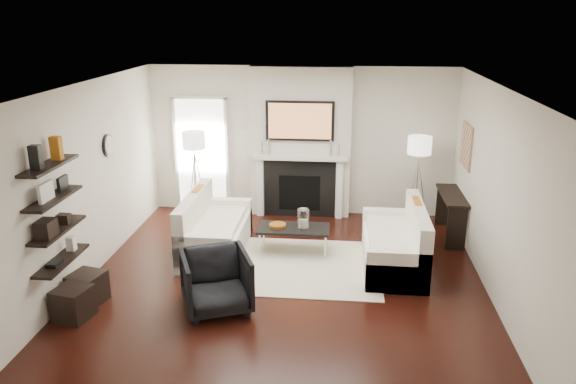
# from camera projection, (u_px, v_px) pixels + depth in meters

# --- Properties ---
(room_envelope) EXTENTS (6.00, 6.00, 6.00)m
(room_envelope) POSITION_uv_depth(u_px,v_px,m) (284.00, 191.00, 7.35)
(room_envelope) COLOR black
(room_envelope) RESTS_ON ground
(chimney_breast) EXTENTS (1.80, 0.25, 2.70)m
(chimney_breast) POSITION_uv_depth(u_px,v_px,m) (300.00, 143.00, 10.07)
(chimney_breast) COLOR silver
(chimney_breast) RESTS_ON floor
(fireplace_surround) EXTENTS (1.30, 0.02, 1.04)m
(fireplace_surround) POSITION_uv_depth(u_px,v_px,m) (300.00, 189.00, 10.20)
(fireplace_surround) COLOR black
(fireplace_surround) RESTS_ON floor
(firebox) EXTENTS (0.75, 0.02, 0.65)m
(firebox) POSITION_uv_depth(u_px,v_px,m) (300.00, 193.00, 10.22)
(firebox) COLOR black
(firebox) RESTS_ON floor
(mantel_pilaster_l) EXTENTS (0.12, 0.08, 1.10)m
(mantel_pilaster_l) POSITION_uv_depth(u_px,v_px,m) (260.00, 187.00, 10.23)
(mantel_pilaster_l) COLOR white
(mantel_pilaster_l) RESTS_ON floor
(mantel_pilaster_r) EXTENTS (0.12, 0.08, 1.10)m
(mantel_pilaster_r) POSITION_uv_depth(u_px,v_px,m) (339.00, 189.00, 10.09)
(mantel_pilaster_r) COLOR white
(mantel_pilaster_r) RESTS_ON floor
(mantel_shelf) EXTENTS (1.70, 0.18, 0.07)m
(mantel_shelf) POSITION_uv_depth(u_px,v_px,m) (300.00, 158.00, 9.97)
(mantel_shelf) COLOR white
(mantel_shelf) RESTS_ON chimney_breast
(tv_body) EXTENTS (1.20, 0.06, 0.70)m
(tv_body) POSITION_uv_depth(u_px,v_px,m) (300.00, 121.00, 9.79)
(tv_body) COLOR black
(tv_body) RESTS_ON chimney_breast
(tv_screen) EXTENTS (1.10, 0.00, 0.62)m
(tv_screen) POSITION_uv_depth(u_px,v_px,m) (300.00, 121.00, 9.76)
(tv_screen) COLOR #BF723F
(tv_screen) RESTS_ON tv_body
(candlestick_l_tall) EXTENTS (0.04, 0.04, 0.30)m
(candlestick_l_tall) POSITION_uv_depth(u_px,v_px,m) (269.00, 147.00, 9.97)
(candlestick_l_tall) COLOR silver
(candlestick_l_tall) RESTS_ON mantel_shelf
(candlestick_l_short) EXTENTS (0.04, 0.04, 0.24)m
(candlestick_l_short) POSITION_uv_depth(u_px,v_px,m) (262.00, 148.00, 9.99)
(candlestick_l_short) COLOR silver
(candlestick_l_short) RESTS_ON mantel_shelf
(candlestick_r_tall) EXTENTS (0.04, 0.04, 0.30)m
(candlestick_r_tall) POSITION_uv_depth(u_px,v_px,m) (331.00, 148.00, 9.87)
(candlestick_r_tall) COLOR silver
(candlestick_r_tall) RESTS_ON mantel_shelf
(candlestick_r_short) EXTENTS (0.04, 0.04, 0.24)m
(candlestick_r_short) POSITION_uv_depth(u_px,v_px,m) (338.00, 150.00, 9.87)
(candlestick_r_short) COLOR silver
(candlestick_r_short) RESTS_ON mantel_shelf
(hallway_panel) EXTENTS (0.90, 0.02, 2.10)m
(hallway_panel) POSITION_uv_depth(u_px,v_px,m) (202.00, 155.00, 10.44)
(hallway_panel) COLOR white
(hallway_panel) RESTS_ON floor
(door_trim_l) EXTENTS (0.06, 0.06, 2.16)m
(door_trim_l) POSITION_uv_depth(u_px,v_px,m) (176.00, 155.00, 10.46)
(door_trim_l) COLOR white
(door_trim_l) RESTS_ON floor
(door_trim_r) EXTENTS (0.06, 0.06, 2.16)m
(door_trim_r) POSITION_uv_depth(u_px,v_px,m) (227.00, 156.00, 10.37)
(door_trim_r) COLOR white
(door_trim_r) RESTS_ON floor
(door_trim_top) EXTENTS (1.02, 0.06, 0.06)m
(door_trim_top) POSITION_uv_depth(u_px,v_px,m) (199.00, 97.00, 10.09)
(door_trim_top) COLOR white
(door_trim_top) RESTS_ON wall_back
(rug) EXTENTS (2.60, 2.00, 0.01)m
(rug) POSITION_uv_depth(u_px,v_px,m) (292.00, 265.00, 8.32)
(rug) COLOR beige
(rug) RESTS_ON floor
(loveseat_left_base) EXTENTS (0.85, 1.80, 0.42)m
(loveseat_left_base) POSITION_uv_depth(u_px,v_px,m) (216.00, 239.00, 8.77)
(loveseat_left_base) COLOR white
(loveseat_left_base) RESTS_ON floor
(loveseat_left_back) EXTENTS (0.18, 1.80, 0.80)m
(loveseat_left_back) POSITION_uv_depth(u_px,v_px,m) (194.00, 219.00, 8.70)
(loveseat_left_back) COLOR white
(loveseat_left_back) RESTS_ON floor
(loveseat_left_arm_n) EXTENTS (0.85, 0.18, 0.60)m
(loveseat_left_arm_n) POSITION_uv_depth(u_px,v_px,m) (203.00, 255.00, 7.97)
(loveseat_left_arm_n) COLOR white
(loveseat_left_arm_n) RESTS_ON floor
(loveseat_left_arm_s) EXTENTS (0.85, 0.18, 0.60)m
(loveseat_left_arm_s) POSITION_uv_depth(u_px,v_px,m) (226.00, 216.00, 9.51)
(loveseat_left_arm_s) COLOR white
(loveseat_left_arm_s) RESTS_ON floor
(loveseat_left_cushion) EXTENTS (0.63, 1.44, 0.10)m
(loveseat_left_cushion) POSITION_uv_depth(u_px,v_px,m) (219.00, 223.00, 8.68)
(loveseat_left_cushion) COLOR white
(loveseat_left_cushion) RESTS_ON loveseat_left_base
(pillow_left_orange) EXTENTS (0.10, 0.42, 0.42)m
(pillow_left_orange) POSITION_uv_depth(u_px,v_px,m) (198.00, 201.00, 8.92)
(pillow_left_orange) COLOR #B46916
(pillow_left_orange) RESTS_ON loveseat_left_cushion
(pillow_left_charcoal) EXTENTS (0.10, 0.40, 0.40)m
(pillow_left_charcoal) POSITION_uv_depth(u_px,v_px,m) (188.00, 214.00, 8.36)
(pillow_left_charcoal) COLOR black
(pillow_left_charcoal) RESTS_ON loveseat_left_cushion
(loveseat_right_base) EXTENTS (0.85, 1.80, 0.42)m
(loveseat_right_base) POSITION_uv_depth(u_px,v_px,m) (393.00, 253.00, 8.26)
(loveseat_right_base) COLOR white
(loveseat_right_base) RESTS_ON floor
(loveseat_right_back) EXTENTS (0.18, 1.80, 0.80)m
(loveseat_right_back) POSITION_uv_depth(u_px,v_px,m) (417.00, 234.00, 8.13)
(loveseat_right_back) COLOR white
(loveseat_right_back) RESTS_ON floor
(loveseat_right_arm_n) EXTENTS (0.85, 0.18, 0.60)m
(loveseat_right_arm_n) POSITION_uv_depth(u_px,v_px,m) (398.00, 271.00, 7.46)
(loveseat_right_arm_n) COLOR white
(loveseat_right_arm_n) RESTS_ON floor
(loveseat_right_arm_s) EXTENTS (0.85, 0.18, 0.60)m
(loveseat_right_arm_s) POSITION_uv_depth(u_px,v_px,m) (389.00, 227.00, 9.00)
(loveseat_right_arm_s) COLOR white
(loveseat_right_arm_s) RESTS_ON floor
(loveseat_right_cushion) EXTENTS (0.63, 1.44, 0.10)m
(loveseat_right_cushion) POSITION_uv_depth(u_px,v_px,m) (390.00, 236.00, 8.18)
(loveseat_right_cushion) COLOR white
(loveseat_right_cushion) RESTS_ON loveseat_right_base
(pillow_right_orange) EXTENTS (0.10, 0.42, 0.42)m
(pillow_right_orange) POSITION_uv_depth(u_px,v_px,m) (416.00, 214.00, 8.35)
(pillow_right_orange) COLOR #B46916
(pillow_right_orange) RESTS_ON loveseat_right_cushion
(pillow_right_charcoal) EXTENTS (0.10, 0.40, 0.40)m
(pillow_right_charcoal) POSITION_uv_depth(u_px,v_px,m) (421.00, 229.00, 7.79)
(pillow_right_charcoal) COLOR black
(pillow_right_charcoal) RESTS_ON loveseat_right_cushion
(coffee_table) EXTENTS (1.10, 0.55, 0.04)m
(coffee_table) POSITION_uv_depth(u_px,v_px,m) (294.00, 229.00, 8.67)
(coffee_table) COLOR black
(coffee_table) RESTS_ON floor
(coffee_leg_nw) EXTENTS (0.02, 0.02, 0.38)m
(coffee_leg_nw) POSITION_uv_depth(u_px,v_px,m) (260.00, 245.00, 8.57)
(coffee_leg_nw) COLOR silver
(coffee_leg_nw) RESTS_ON floor
(coffee_leg_ne) EXTENTS (0.02, 0.02, 0.38)m
(coffee_leg_ne) POSITION_uv_depth(u_px,v_px,m) (325.00, 248.00, 8.48)
(coffee_leg_ne) COLOR silver
(coffee_leg_ne) RESTS_ON floor
(coffee_leg_sw) EXTENTS (0.02, 0.02, 0.38)m
(coffee_leg_sw) POSITION_uv_depth(u_px,v_px,m) (264.00, 235.00, 8.99)
(coffee_leg_sw) COLOR silver
(coffee_leg_sw) RESTS_ON floor
(coffee_leg_se) EXTENTS (0.02, 0.02, 0.38)m
(coffee_leg_se) POSITION_uv_depth(u_px,v_px,m) (326.00, 237.00, 8.90)
(coffee_leg_se) COLOR silver
(coffee_leg_se) RESTS_ON floor
(hurricane_glass) EXTENTS (0.18, 0.18, 0.32)m
(hurricane_glass) POSITION_uv_depth(u_px,v_px,m) (303.00, 219.00, 8.61)
(hurricane_glass) COLOR white
(hurricane_glass) RESTS_ON coffee_table
(hurricane_candle) EXTENTS (0.09, 0.09, 0.14)m
(hurricane_candle) POSITION_uv_depth(u_px,v_px,m) (303.00, 223.00, 8.63)
(hurricane_candle) COLOR white
(hurricane_candle) RESTS_ON coffee_table
(copper_bowl) EXTENTS (0.26, 0.26, 0.04)m
(copper_bowl) POSITION_uv_depth(u_px,v_px,m) (278.00, 225.00, 8.68)
(copper_bowl) COLOR #C47120
(copper_bowl) RESTS_ON coffee_table
(armchair) EXTENTS (1.04, 1.01, 0.83)m
(armchair) POSITION_uv_depth(u_px,v_px,m) (216.00, 279.00, 7.00)
(armchair) COLOR black
(armchair) RESTS_ON floor
(lamp_left_post) EXTENTS (0.02, 0.02, 1.20)m
(lamp_left_post) POSITION_uv_depth(u_px,v_px,m) (196.00, 186.00, 10.10)
(lamp_left_post) COLOR silver
(lamp_left_post) RESTS_ON floor
(lamp_left_shade) EXTENTS (0.40, 0.40, 0.30)m
(lamp_left_shade) POSITION_uv_depth(u_px,v_px,m) (194.00, 140.00, 9.84)
(lamp_left_shade) COLOR white
(lamp_left_shade) RESTS_ON lamp_left_post
(lamp_left_leg_a) EXTENTS (0.25, 0.02, 1.23)m
(lamp_left_leg_a) POSITION_uv_depth(u_px,v_px,m) (202.00, 186.00, 10.08)
(lamp_left_leg_a) COLOR silver
(lamp_left_leg_a) RESTS_ON floor
(lamp_left_leg_b) EXTENTS (0.14, 0.22, 1.23)m
(lamp_left_leg_b) POSITION_uv_depth(u_px,v_px,m) (194.00, 185.00, 10.19)
(lamp_left_leg_b) COLOR silver
(lamp_left_leg_b) RESTS_ON floor
(lamp_left_leg_c) EXTENTS (0.14, 0.22, 1.23)m
(lamp_left_leg_c) POSITION_uv_depth(u_px,v_px,m) (192.00, 188.00, 10.01)
(lamp_left_leg_c) COLOR silver
(lamp_left_leg_c) RESTS_ON floor
(lamp_right_post) EXTENTS (0.02, 0.02, 1.20)m
(lamp_right_post) POSITION_uv_depth(u_px,v_px,m) (416.00, 193.00, 9.72)
(lamp_right_post) COLOR silver
(lamp_right_post) RESTS_ON floor
(lamp_right_shade) EXTENTS (0.40, 0.40, 0.30)m
(lamp_right_shade) POSITION_uv_depth(u_px,v_px,m) (420.00, 145.00, 9.46)
(lamp_right_shade) COLOR white
(lamp_right_shade) RESTS_ON lamp_right_post
(lamp_right_leg_a) EXTENTS (0.25, 0.02, 1.23)m
(lamp_right_leg_a) POSITION_uv_depth(u_px,v_px,m) (423.00, 193.00, 9.71)
(lamp_right_leg_a) COLOR silver
(lamp_right_leg_a) RESTS_ON floor
(lamp_right_leg_b) EXTENTS (0.14, 0.22, 1.23)m
(lamp_right_leg_b) POSITION_uv_depth(u_px,v_px,m) (412.00, 191.00, 9.81)
(lamp_right_leg_b) COLOR silver
(lamp_right_leg_b) RESTS_ON floor
(lamp_right_leg_c) EXTENTS (0.14, 0.22, 1.23)m
(lamp_right_leg_c) POSITION_uv_depth(u_px,v_px,m) (414.00, 195.00, 9.63)
(lamp_right_leg_c) COLOR silver
(lamp_right_leg_c) RESTS_ON floor
(console_top) EXTENTS (0.35, 1.20, 0.04)m
(console_top) POSITION_uv_depth(u_px,v_px,m) (452.00, 195.00, 9.18)
(console_top) COLOR black
(console_top) RESTS_ON floor
(console_leg_n) EXTENTS (0.30, 0.04, 0.71)m
(console_leg_n) POSITION_uv_depth(u_px,v_px,m) (456.00, 229.00, 8.78)
(console_leg_n) COLOR black
(console_leg_n) RESTS_ON floor
(console_leg_s) EXTENTS (0.30, 0.04, 0.71)m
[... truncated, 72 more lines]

